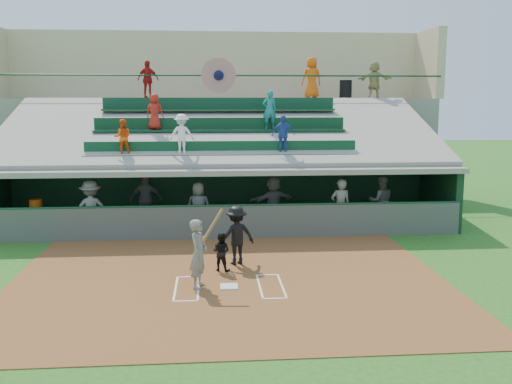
{
  "coord_description": "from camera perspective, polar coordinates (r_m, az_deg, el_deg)",
  "views": [
    {
      "loc": [
        -0.43,
        -13.39,
        4.54
      ],
      "look_at": [
        0.95,
        3.5,
        1.8
      ],
      "focal_mm": 40.0,
      "sensor_mm": 36.0,
      "label": 1
    }
  ],
  "objects": [
    {
      "name": "home_plate",
      "position": [
        14.13,
        -2.7,
        -9.41
      ],
      "size": [
        0.43,
        0.43,
        0.03
      ],
      "primitive_type": "cube",
      "color": "silver",
      "rests_on": "dirt_slab"
    },
    {
      "name": "catcher",
      "position": [
        15.31,
        -3.52,
        -5.98
      ],
      "size": [
        0.62,
        0.56,
        1.04
      ],
      "primitive_type": "imported",
      "rotation": [
        0.0,
        0.0,
        2.74
      ],
      "color": "black",
      "rests_on": "dirt_slab"
    },
    {
      "name": "water_cooler",
      "position": [
        20.63,
        -21.17,
        -1.25
      ],
      "size": [
        0.41,
        0.41,
        0.41
      ],
      "primitive_type": "cylinder",
      "color": "#D2540C",
      "rests_on": "white_table"
    },
    {
      "name": "dugout_player_b",
      "position": [
        20.86,
        -10.93,
        -0.75
      ],
      "size": [
        1.16,
        0.56,
        1.92
      ],
      "primitive_type": "imported",
      "rotation": [
        0.0,
        0.0,
        3.22
      ],
      "color": "#585B56",
      "rests_on": "dugout_floor"
    },
    {
      "name": "dugout_bench",
      "position": [
        21.79,
        -3.32,
        -2.12
      ],
      "size": [
        15.3,
        4.08,
        0.47
      ],
      "primitive_type": "cube",
      "rotation": [
        0.0,
        0.0,
        -0.23
      ],
      "color": "brown",
      "rests_on": "dugout_floor"
    },
    {
      "name": "grandstand",
      "position": [
        24.01,
        -3.63,
        3.72
      ],
      "size": [
        20.4,
        10.4,
        7.8
      ],
      "color": "#4E534E",
      "rests_on": "ground"
    },
    {
      "name": "dugout_floor",
      "position": [
        20.65,
        -3.36,
        -3.48
      ],
      "size": [
        16.0,
        3.5,
        0.04
      ],
      "primitive_type": "cube",
      "color": "gray",
      "rests_on": "ground"
    },
    {
      "name": "concourse_staff_b",
      "position": [
        26.46,
        5.59,
        11.29
      ],
      "size": [
        1.0,
        0.73,
        1.87
      ],
      "primitive_type": "imported",
      "rotation": [
        0.0,
        0.0,
        3.31
      ],
      "color": "#E1580D",
      "rests_on": "concourse_slab"
    },
    {
      "name": "dugout_player_e",
      "position": [
        19.55,
        8.44,
        -1.42
      ],
      "size": [
        0.7,
        0.48,
        1.87
      ],
      "primitive_type": "imported",
      "rotation": [
        0.0,
        0.0,
        3.18
      ],
      "color": "#595C57",
      "rests_on": "dugout_floor"
    },
    {
      "name": "dugout_player_c",
      "position": [
        19.72,
        -5.76,
        -1.49
      ],
      "size": [
        0.91,
        0.66,
        1.72
      ],
      "primitive_type": "imported",
      "rotation": [
        0.0,
        0.0,
        3.0
      ],
      "color": "#60635D",
      "rests_on": "dugout_floor"
    },
    {
      "name": "concourse_staff_c",
      "position": [
        26.82,
        11.75,
        10.92
      ],
      "size": [
        1.62,
        1.1,
        1.68
      ],
      "primitive_type": "imported",
      "rotation": [
        0.0,
        0.0,
        2.71
      ],
      "color": "tan",
      "rests_on": "concourse_slab"
    },
    {
      "name": "white_table",
      "position": [
        20.8,
        -21.25,
        -2.84
      ],
      "size": [
        0.9,
        0.67,
        0.78
      ],
      "primitive_type": "cube",
      "rotation": [
        0.0,
        0.0,
        -0.0
      ],
      "color": "silver",
      "rests_on": "dugout_floor"
    },
    {
      "name": "batter_at_plate",
      "position": [
        13.92,
        -5.75,
        -6.13
      ],
      "size": [
        0.91,
        0.77,
        1.95
      ],
      "color": "#60635D",
      "rests_on": "dirt_slab"
    },
    {
      "name": "ground",
      "position": [
        14.15,
        -2.7,
        -9.55
      ],
      "size": [
        100.0,
        100.0,
        0.0
      ],
      "primitive_type": "plane",
      "color": "#225818",
      "rests_on": "ground"
    },
    {
      "name": "batters_box_chalk",
      "position": [
        14.14,
        -2.7,
        -9.46
      ],
      "size": [
        2.65,
        1.85,
        0.01
      ],
      "color": "white",
      "rests_on": "dirt_slab"
    },
    {
      "name": "dugout_player_d",
      "position": [
        20.33,
        1.74,
        -0.94
      ],
      "size": [
        1.8,
        1.15,
        1.85
      ],
      "primitive_type": "imported",
      "rotation": [
        0.0,
        0.0,
        3.53
      ],
      "color": "#60625D",
      "rests_on": "dugout_floor"
    },
    {
      "name": "concourse_slab",
      "position": [
        26.99,
        -3.74,
        4.41
      ],
      "size": [
        20.0,
        3.0,
        4.6
      ],
      "primitive_type": "cube",
      "color": "gray",
      "rests_on": "ground"
    },
    {
      "name": "dugout_player_f",
      "position": [
        21.01,
        12.39,
        -0.9
      ],
      "size": [
        0.94,
        0.76,
        1.8
      ],
      "primitive_type": "imported",
      "rotation": [
        0.0,
        0.0,
        3.05
      ],
      "color": "#5F625C",
      "rests_on": "dugout_floor"
    },
    {
      "name": "dirt_slab",
      "position": [
        14.62,
        -2.77,
        -8.88
      ],
      "size": [
        11.0,
        9.0,
        0.02
      ],
      "primitive_type": "cube",
      "color": "brown",
      "rests_on": "ground"
    },
    {
      "name": "dugout_player_a",
      "position": [
        19.54,
        -16.19,
        -1.65
      ],
      "size": [
        1.36,
        0.99,
        1.9
      ],
      "primitive_type": "imported",
      "rotation": [
        0.0,
        0.0,
        3.4
      ],
      "color": "#585A55",
      "rests_on": "dugout_floor"
    },
    {
      "name": "home_umpire",
      "position": [
        15.83,
        -1.98,
        -4.34
      ],
      "size": [
        1.2,
        0.93,
        1.64
      ],
      "primitive_type": "imported",
      "rotation": [
        0.0,
        0.0,
        3.49
      ],
      "color": "black",
      "rests_on": "dirt_slab"
    },
    {
      "name": "concourse_staff_a",
      "position": [
        25.69,
        -10.75,
        10.99
      ],
      "size": [
        1.03,
        0.65,
        1.64
      ],
      "primitive_type": "imported",
      "rotation": [
        0.0,
        0.0,
        2.86
      ],
      "color": "#A71413",
      "rests_on": "concourse_slab"
    },
    {
      "name": "trash_bin",
      "position": [
        26.78,
        8.95,
        10.1
      ],
      "size": [
        0.56,
        0.56,
        0.84
      ],
      "primitive_type": "cylinder",
      "color": "black",
      "rests_on": "concourse_slab"
    }
  ]
}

